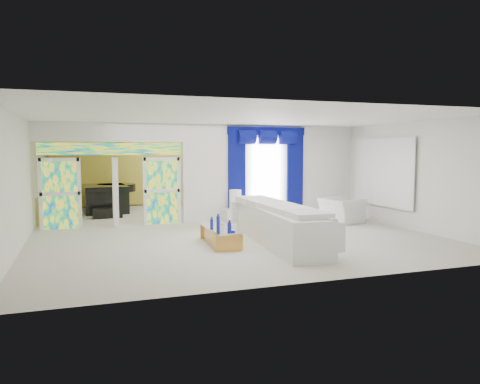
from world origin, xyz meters
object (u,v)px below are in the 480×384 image
object	(u,v)px
white_sofa	(278,226)
coffee_table	(220,236)
console_table	(245,215)
grand_piano	(105,199)
armchair	(341,210)

from	to	relation	value
white_sofa	coffee_table	world-z (taller)	white_sofa
console_table	grand_piano	world-z (taller)	grand_piano
armchair	grand_piano	xyz separation A→B (m)	(-6.74, 4.92, 0.11)
console_table	coffee_table	bearing A→B (deg)	-119.22
white_sofa	console_table	bearing A→B (deg)	89.07
coffee_table	grand_piano	xyz separation A→B (m)	(-2.31, 6.86, 0.29)
white_sofa	armchair	xyz separation A→B (m)	(3.08, 2.24, -0.04)
white_sofa	grand_piano	bearing A→B (deg)	121.30
white_sofa	coffee_table	xyz separation A→B (m)	(-1.35, 0.30, -0.23)
white_sofa	console_table	xyz separation A→B (m)	(0.29, 3.23, -0.20)
white_sofa	console_table	size ratio (longest dim) A/B	3.37
white_sofa	coffee_table	distance (m)	1.40
white_sofa	grand_piano	world-z (taller)	grand_piano
coffee_table	armchair	xyz separation A→B (m)	(4.43, 1.94, 0.18)
white_sofa	coffee_table	bearing A→B (deg)	171.69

